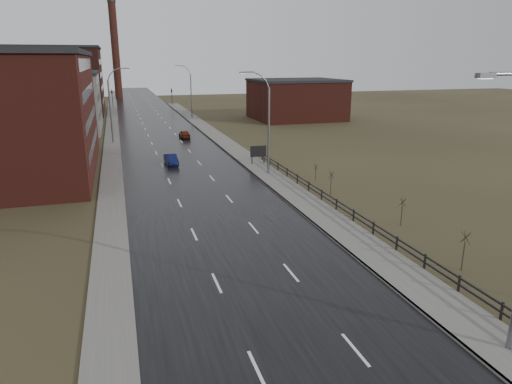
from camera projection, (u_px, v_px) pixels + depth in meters
road at (167, 143)px, 71.18m from camera, size 14.00×300.00×0.06m
sidewalk_right at (270, 176)px, 50.57m from camera, size 3.20×180.00×0.18m
curb_right at (256, 177)px, 50.15m from camera, size 0.16×180.00×0.18m
sidewalk_left at (112, 145)px, 68.90m from camera, size 2.40×260.00×0.12m
warehouse_mid at (52, 102)px, 81.27m from camera, size 16.32×20.40×10.50m
warehouse_far at (44, 81)px, 106.76m from camera, size 26.52×24.48×15.50m
building_right at (296, 99)px, 98.63m from camera, size 18.36×16.32×8.50m
smokestack at (115, 50)px, 147.92m from camera, size 2.70×2.70×30.70m
streetlight_right_mid at (266, 123)px, 49.86m from camera, size 3.36×0.28×11.35m
streetlight_left at (112, 105)px, 69.26m from camera, size 3.36×0.28×11.35m
streetlight_right_far at (190, 91)px, 99.50m from camera, size 3.36×0.28×11.35m
guardrail at (358, 217)px, 35.53m from camera, size 0.10×53.05×1.10m
shrub_c at (464, 250)px, 27.75m from camera, size 0.60×0.63×2.55m
shrub_d at (402, 211)px, 35.48m from camera, size 0.53×0.56×2.24m
shrub_e at (331, 182)px, 43.61m from camera, size 0.54×0.57×2.28m
shrub_f at (316, 172)px, 48.65m from camera, size 0.44×0.46×1.82m
billboard at (258, 152)px, 55.75m from camera, size 2.03×0.17×2.40m
traffic_light_left at (112, 90)px, 122.84m from camera, size 0.58×2.73×5.30m
traffic_light_right at (171, 89)px, 127.28m from camera, size 0.58×2.73×5.30m
car_near at (171, 160)px, 56.05m from camera, size 1.48×3.95×1.29m
car_far at (185, 134)px, 75.12m from camera, size 1.57×3.86×1.31m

